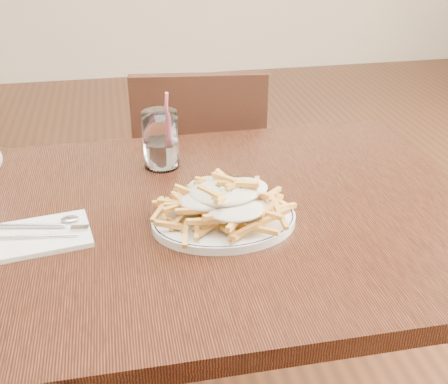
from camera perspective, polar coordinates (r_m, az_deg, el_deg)
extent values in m
cube|color=black|center=(1.13, -3.76, -2.92)|extent=(1.20, 0.80, 0.04)
cylinder|color=black|center=(1.75, 13.15, -5.70)|extent=(0.05, 0.05, 0.71)
cube|color=black|center=(1.95, -2.52, 0.53)|extent=(0.44, 0.44, 0.04)
cube|color=black|center=(1.69, -2.46, 4.78)|extent=(0.40, 0.09, 0.43)
cylinder|color=black|center=(2.21, 1.82, -2.14)|extent=(0.03, 0.03, 0.39)
cylinder|color=black|center=(2.21, -6.98, -2.46)|extent=(0.03, 0.03, 0.39)
cylinder|color=black|center=(1.93, 2.88, -7.22)|extent=(0.03, 0.03, 0.39)
cylinder|color=black|center=(1.92, -7.30, -7.62)|extent=(0.03, 0.03, 0.39)
torus|color=black|center=(1.07, 0.00, -2.65)|extent=(0.24, 0.24, 0.01)
ellipsoid|color=silver|center=(1.04, 0.00, 0.20)|extent=(0.18, 0.14, 0.03)
cube|color=white|center=(1.09, -18.59, -4.33)|extent=(0.21, 0.15, 0.01)
cylinder|color=white|center=(1.29, -6.44, 5.32)|extent=(0.08, 0.08, 0.13)
cylinder|color=white|center=(1.30, -6.36, 3.95)|extent=(0.07, 0.07, 0.06)
cylinder|color=#DA5369|center=(1.29, -5.95, 6.60)|extent=(0.02, 0.04, 0.17)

